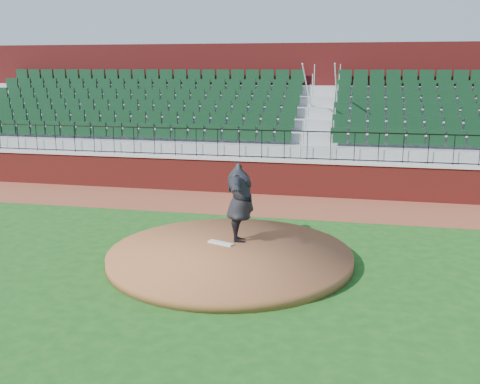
% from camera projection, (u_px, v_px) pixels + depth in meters
% --- Properties ---
extents(ground, '(90.00, 90.00, 0.00)m').
position_uv_depth(ground, '(227.00, 258.00, 13.32)').
color(ground, '#174914').
rests_on(ground, ground).
extents(warning_track, '(34.00, 3.20, 0.01)m').
position_uv_depth(warning_track, '(265.00, 204.00, 18.46)').
color(warning_track, brown).
rests_on(warning_track, ground).
extents(field_wall, '(34.00, 0.35, 1.20)m').
position_uv_depth(field_wall, '(273.00, 178.00, 19.86)').
color(field_wall, maroon).
rests_on(field_wall, ground).
extents(wall_cap, '(34.00, 0.45, 0.10)m').
position_uv_depth(wall_cap, '(273.00, 160.00, 19.71)').
color(wall_cap, '#B7B7B7').
rests_on(wall_cap, field_wall).
extents(wall_railing, '(34.00, 0.05, 1.00)m').
position_uv_depth(wall_railing, '(273.00, 145.00, 19.59)').
color(wall_railing, black).
rests_on(wall_railing, wall_cap).
extents(seating_stands, '(34.00, 5.10, 4.60)m').
position_uv_depth(seating_stands, '(284.00, 123.00, 22.07)').
color(seating_stands, gray).
rests_on(seating_stands, ground).
extents(concourse_wall, '(34.00, 0.50, 5.50)m').
position_uv_depth(concourse_wall, '(293.00, 107.00, 24.64)').
color(concourse_wall, maroon).
rests_on(concourse_wall, ground).
extents(pitchers_mound, '(5.76, 5.76, 0.25)m').
position_uv_depth(pitchers_mound, '(230.00, 256.00, 13.08)').
color(pitchers_mound, brown).
rests_on(pitchers_mound, ground).
extents(pitching_rubber, '(0.69, 0.39, 0.04)m').
position_uv_depth(pitching_rubber, '(221.00, 243.00, 13.58)').
color(pitching_rubber, silver).
rests_on(pitching_rubber, pitchers_mound).
extents(pitcher, '(1.16, 2.52, 1.98)m').
position_uv_depth(pitcher, '(240.00, 203.00, 13.59)').
color(pitcher, black).
rests_on(pitcher, pitchers_mound).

